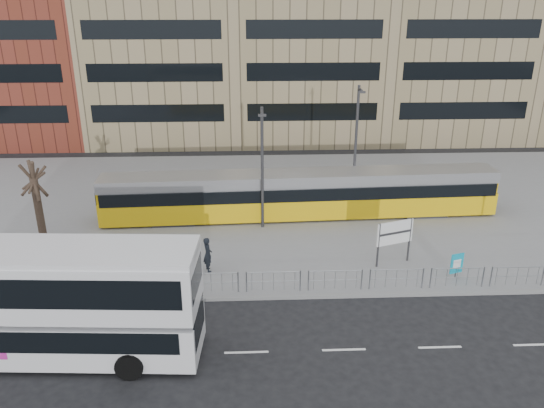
{
  "coord_description": "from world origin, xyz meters",
  "views": [
    {
      "loc": [
        -1.71,
        -21.87,
        13.57
      ],
      "look_at": [
        -0.54,
        6.0,
        2.53
      ],
      "focal_mm": 35.0,
      "sensor_mm": 36.0,
      "label": 1
    }
  ],
  "objects_px": {
    "pedestrian": "(208,254)",
    "bare_tree": "(30,157)",
    "tram": "(301,194)",
    "station_sign": "(395,235)",
    "ad_panel": "(457,264)",
    "double_decker_bus": "(45,299)",
    "lamp_post_west": "(262,164)",
    "lamp_post_east": "(356,143)",
    "traffic_light_west": "(131,258)"
  },
  "relations": [
    {
      "from": "lamp_post_east",
      "to": "bare_tree",
      "type": "height_order",
      "value": "lamp_post_east"
    },
    {
      "from": "station_sign",
      "to": "traffic_light_west",
      "type": "xyz_separation_m",
      "value": [
        -13.19,
        -2.59,
        0.28
      ]
    },
    {
      "from": "station_sign",
      "to": "pedestrian",
      "type": "height_order",
      "value": "station_sign"
    },
    {
      "from": "station_sign",
      "to": "lamp_post_east",
      "type": "relative_size",
      "value": 0.3
    },
    {
      "from": "pedestrian",
      "to": "ad_panel",
      "type": "bearing_deg",
      "value": -116.21
    },
    {
      "from": "lamp_post_west",
      "to": "double_decker_bus",
      "type": "bearing_deg",
      "value": -126.26
    },
    {
      "from": "double_decker_bus",
      "to": "bare_tree",
      "type": "distance_m",
      "value": 11.44
    },
    {
      "from": "ad_panel",
      "to": "bare_tree",
      "type": "height_order",
      "value": "bare_tree"
    },
    {
      "from": "traffic_light_west",
      "to": "double_decker_bus",
      "type": "bearing_deg",
      "value": -136.55
    },
    {
      "from": "double_decker_bus",
      "to": "lamp_post_west",
      "type": "distance_m",
      "value": 14.9
    },
    {
      "from": "lamp_post_west",
      "to": "lamp_post_east",
      "type": "height_order",
      "value": "lamp_post_east"
    },
    {
      "from": "traffic_light_west",
      "to": "lamp_post_east",
      "type": "distance_m",
      "value": 16.6
    },
    {
      "from": "pedestrian",
      "to": "bare_tree",
      "type": "xyz_separation_m",
      "value": [
        -9.81,
        3.84,
        4.19
      ]
    },
    {
      "from": "station_sign",
      "to": "ad_panel",
      "type": "height_order",
      "value": "station_sign"
    },
    {
      "from": "double_decker_bus",
      "to": "traffic_light_west",
      "type": "xyz_separation_m",
      "value": [
        2.38,
        4.3,
        -0.46
      ]
    },
    {
      "from": "ad_panel",
      "to": "bare_tree",
      "type": "bearing_deg",
      "value": 150.33
    },
    {
      "from": "traffic_light_west",
      "to": "lamp_post_east",
      "type": "bearing_deg",
      "value": 22.83
    },
    {
      "from": "double_decker_bus",
      "to": "pedestrian",
      "type": "height_order",
      "value": "double_decker_bus"
    },
    {
      "from": "tram",
      "to": "station_sign",
      "type": "distance_m",
      "value": 8.03
    },
    {
      "from": "ad_panel",
      "to": "bare_tree",
      "type": "distance_m",
      "value": 23.41
    },
    {
      "from": "station_sign",
      "to": "ad_panel",
      "type": "bearing_deg",
      "value": -49.1
    },
    {
      "from": "ad_panel",
      "to": "lamp_post_east",
      "type": "relative_size",
      "value": 0.16
    },
    {
      "from": "pedestrian",
      "to": "lamp_post_west",
      "type": "distance_m",
      "value": 6.94
    },
    {
      "from": "tram",
      "to": "pedestrian",
      "type": "relative_size",
      "value": 13.48
    },
    {
      "from": "station_sign",
      "to": "pedestrian",
      "type": "distance_m",
      "value": 9.83
    },
    {
      "from": "double_decker_bus",
      "to": "station_sign",
      "type": "bearing_deg",
      "value": 27.27
    },
    {
      "from": "double_decker_bus",
      "to": "pedestrian",
      "type": "bearing_deg",
      "value": 51.87
    },
    {
      "from": "lamp_post_west",
      "to": "bare_tree",
      "type": "xyz_separation_m",
      "value": [
        -12.79,
        -1.58,
        1.02
      ]
    },
    {
      "from": "tram",
      "to": "bare_tree",
      "type": "bearing_deg",
      "value": -170.33
    },
    {
      "from": "station_sign",
      "to": "lamp_post_east",
      "type": "bearing_deg",
      "value": 76.06
    },
    {
      "from": "ad_panel",
      "to": "lamp_post_west",
      "type": "xyz_separation_m",
      "value": [
        -9.64,
        6.7,
        3.32
      ]
    },
    {
      "from": "traffic_light_west",
      "to": "lamp_post_west",
      "type": "relative_size",
      "value": 0.41
    },
    {
      "from": "double_decker_bus",
      "to": "bare_tree",
      "type": "xyz_separation_m",
      "value": [
        -4.03,
        10.36,
        2.69
      ]
    },
    {
      "from": "pedestrian",
      "to": "bare_tree",
      "type": "distance_m",
      "value": 11.34
    },
    {
      "from": "double_decker_bus",
      "to": "lamp_post_east",
      "type": "relative_size",
      "value": 1.47
    },
    {
      "from": "tram",
      "to": "lamp_post_east",
      "type": "xyz_separation_m",
      "value": [
        3.63,
        1.27,
        2.99
      ]
    },
    {
      "from": "traffic_light_west",
      "to": "lamp_post_west",
      "type": "bearing_deg",
      "value": 32.63
    },
    {
      "from": "pedestrian",
      "to": "bare_tree",
      "type": "relative_size",
      "value": 0.27
    },
    {
      "from": "bare_tree",
      "to": "ad_panel",
      "type": "bearing_deg",
      "value": -12.86
    },
    {
      "from": "ad_panel",
      "to": "station_sign",
      "type": "bearing_deg",
      "value": 132.9
    },
    {
      "from": "lamp_post_west",
      "to": "lamp_post_east",
      "type": "xyz_separation_m",
      "value": [
        6.14,
        2.99,
        0.37
      ]
    },
    {
      "from": "station_sign",
      "to": "traffic_light_west",
      "type": "relative_size",
      "value": 0.79
    },
    {
      "from": "double_decker_bus",
      "to": "station_sign",
      "type": "xyz_separation_m",
      "value": [
        15.58,
        6.88,
        -0.74
      ]
    },
    {
      "from": "tram",
      "to": "lamp_post_east",
      "type": "relative_size",
      "value": 3.08
    },
    {
      "from": "lamp_post_east",
      "to": "lamp_post_west",
      "type": "bearing_deg",
      "value": -153.99
    },
    {
      "from": "double_decker_bus",
      "to": "lamp_post_west",
      "type": "relative_size",
      "value": 1.62
    },
    {
      "from": "tram",
      "to": "traffic_light_west",
      "type": "bearing_deg",
      "value": -135.98
    },
    {
      "from": "traffic_light_west",
      "to": "lamp_post_east",
      "type": "xyz_separation_m",
      "value": [
        12.51,
        10.63,
        2.5
      ]
    },
    {
      "from": "tram",
      "to": "traffic_light_west",
      "type": "distance_m",
      "value": 12.9
    },
    {
      "from": "lamp_post_west",
      "to": "bare_tree",
      "type": "relative_size",
      "value": 1.07
    }
  ]
}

